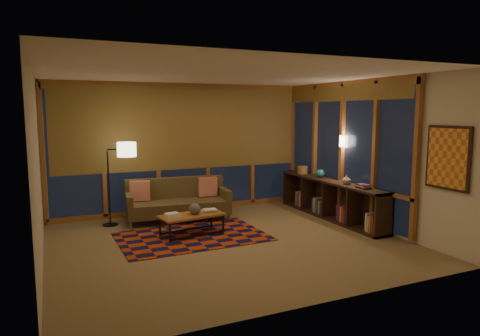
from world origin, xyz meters
name	(u,v)px	position (x,y,z in m)	size (l,w,h in m)	color
floor	(228,242)	(0.00, 0.00, 0.00)	(5.50, 5.00, 0.01)	olive
ceiling	(227,74)	(0.00, 0.00, 2.70)	(5.50, 5.00, 0.01)	#F0E2C8
walls	(227,160)	(0.00, 0.00, 1.35)	(5.51, 5.01, 2.70)	beige
window_wall_back	(183,148)	(0.00, 2.43, 1.35)	(5.30, 0.16, 2.60)	#935622
window_wall_right	(341,151)	(2.68, 0.60, 1.35)	(0.16, 3.70, 2.60)	#935622
wall_art	(448,158)	(2.71, -1.85, 1.45)	(0.06, 0.74, 0.94)	#E4542D
wall_sconce	(344,141)	(2.62, 0.45, 1.55)	(0.12, 0.18, 0.22)	#FFF0BB
sofa	(178,200)	(-0.34, 1.69, 0.40)	(1.96, 0.79, 0.80)	brown
pillow_left	(140,191)	(-1.03, 1.92, 0.59)	(0.38, 0.13, 0.38)	#B30B02
pillow_right	(208,187)	(0.31, 1.82, 0.59)	(0.38, 0.13, 0.38)	#B30B02
area_rug	(192,236)	(-0.44, 0.54, 0.01)	(2.45, 1.63, 0.01)	#A7320C
coffee_table	(192,225)	(-0.40, 0.63, 0.18)	(1.10, 0.50, 0.37)	#935622
book_stack_a	(172,215)	(-0.77, 0.60, 0.40)	(0.24, 0.19, 0.07)	white
book_stack_b	(210,210)	(-0.05, 0.71, 0.39)	(0.21, 0.17, 0.04)	white
ceramic_pot	(195,209)	(-0.35, 0.62, 0.46)	(0.20, 0.20, 0.20)	#272727
floor_lamp	(109,184)	(-1.61, 1.88, 0.79)	(0.52, 0.34, 1.57)	black
bookshelf	(330,199)	(2.49, 0.65, 0.38)	(0.40, 3.06, 0.76)	black
basket	(303,170)	(2.47, 1.65, 0.85)	(0.22, 0.22, 0.17)	#A47F38
teal_bowl	(320,174)	(2.49, 1.01, 0.85)	(0.17, 0.17, 0.17)	#1F6F6B
vase	(347,179)	(2.49, 0.15, 0.85)	(0.17, 0.17, 0.18)	tan
shelf_book_stack	(363,186)	(2.49, -0.31, 0.80)	(0.17, 0.24, 0.07)	white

